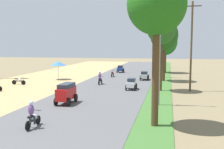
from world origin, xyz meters
TOP-DOWN VIEW (x-y plane):
  - parked_motorbike_sixth at (-11.26, 22.97)m, footprint 1.80×0.54m
  - vendor_umbrella at (-8.55, 28.71)m, footprint 2.20×2.20m
  - median_tree_nearest at (5.78, 9.22)m, footprint 3.46×3.46m
  - median_tree_second at (5.74, 22.11)m, footprint 3.13×3.13m
  - median_tree_third at (5.87, 30.15)m, footprint 3.66×3.66m
  - median_tree_fourth at (5.91, 41.28)m, footprint 4.06×4.06m
  - streetlamp_near at (5.80, 15.05)m, footprint 3.16×0.20m
  - streetlamp_mid at (5.80, 34.35)m, footprint 3.16×0.20m
  - streetlamp_far at (5.80, 51.44)m, footprint 3.16×0.20m
  - utility_pole_near at (8.81, 22.72)m, footprint 1.80×0.20m
  - car_van_red at (-1.66, 13.90)m, footprint 1.19×2.41m
  - car_hatchback_white at (2.63, 22.08)m, footprint 1.04×2.00m
  - car_sedan_silver at (3.30, 30.59)m, footprint 1.10×2.26m
  - car_hatchback_blue at (-1.69, 39.89)m, footprint 1.04×2.00m
  - motorbike_ahead_second at (-1.18, 7.24)m, footprint 0.54×1.80m
  - motorbike_ahead_third at (-1.64, 25.17)m, footprint 0.54×1.80m
  - motorbike_ahead_fourth at (-1.75, 33.25)m, footprint 0.54×1.80m

SIDE VIEW (x-z plane):
  - parked_motorbike_sixth at x=-11.26m, z-range 0.08..1.02m
  - motorbike_ahead_fourth at x=-1.75m, z-range 0.10..1.04m
  - car_sedan_silver at x=3.30m, z-range 0.15..1.34m
  - car_hatchback_white at x=2.63m, z-range 0.13..1.36m
  - car_hatchback_blue at x=-1.69m, z-range 0.13..1.36m
  - motorbike_ahead_second at x=-1.18m, z-range 0.03..1.69m
  - motorbike_ahead_third at x=-1.64m, z-range 0.03..1.69m
  - car_van_red at x=-1.66m, z-range 0.19..1.86m
  - vendor_umbrella at x=-8.55m, z-range 1.05..3.57m
  - streetlamp_mid at x=5.80m, z-range 0.64..7.73m
  - streetlamp_far at x=5.80m, z-range 0.64..7.85m
  - streetlamp_near at x=5.80m, z-range 0.65..8.32m
  - utility_pole_near at x=8.81m, z-range 0.19..9.56m
  - median_tree_fourth at x=5.91m, z-range 1.56..9.14m
  - median_tree_third at x=5.87m, z-range 2.01..10.27m
  - median_tree_second at x=5.74m, z-range 2.45..11.00m
  - median_tree_nearest at x=5.78m, z-range 2.66..11.61m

